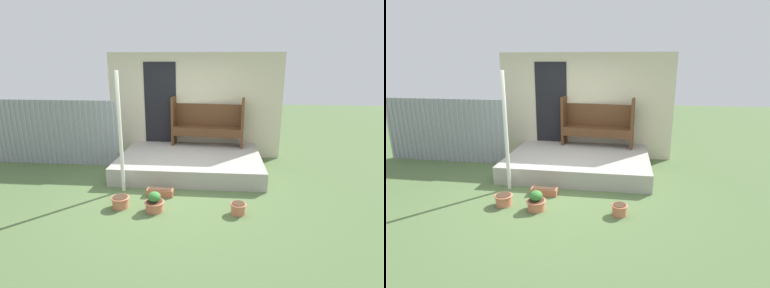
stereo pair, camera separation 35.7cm
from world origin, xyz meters
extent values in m
plane|color=#516B3D|center=(0.00, 0.00, 0.00)|extent=(24.00, 24.00, 0.00)
cube|color=#A8A399|center=(0.19, 1.07, 0.18)|extent=(3.11, 2.15, 0.36)
cube|color=beige|center=(0.19, 2.18, 1.30)|extent=(4.31, 0.06, 2.60)
cube|color=black|center=(-0.67, 2.14, 1.37)|extent=(0.80, 0.02, 2.00)
cube|color=gray|center=(-3.08, 1.25, 0.77)|extent=(3.10, 0.02, 1.54)
cylinder|color=#979CA5|center=(-4.32, 1.23, 0.77)|extent=(0.04, 0.04, 1.54)
cylinder|color=#979CA5|center=(-4.20, 1.23, 0.77)|extent=(0.04, 0.04, 1.54)
cylinder|color=#979CA5|center=(-4.07, 1.23, 0.77)|extent=(0.04, 0.04, 1.54)
cylinder|color=#979CA5|center=(-3.95, 1.23, 0.77)|extent=(0.04, 0.04, 1.54)
cylinder|color=#979CA5|center=(-3.82, 1.23, 0.77)|extent=(0.04, 0.04, 1.54)
cylinder|color=#979CA5|center=(-3.70, 1.23, 0.77)|extent=(0.04, 0.04, 1.54)
cylinder|color=#979CA5|center=(-3.58, 1.23, 0.77)|extent=(0.04, 0.04, 1.54)
cylinder|color=#979CA5|center=(-3.45, 1.23, 0.77)|extent=(0.04, 0.04, 1.54)
cylinder|color=#979CA5|center=(-3.33, 1.23, 0.77)|extent=(0.04, 0.04, 1.54)
cylinder|color=#979CA5|center=(-3.20, 1.23, 0.77)|extent=(0.04, 0.04, 1.54)
cylinder|color=#979CA5|center=(-3.08, 1.23, 0.77)|extent=(0.04, 0.04, 1.54)
cylinder|color=#979CA5|center=(-2.96, 1.23, 0.77)|extent=(0.04, 0.04, 1.54)
cylinder|color=#979CA5|center=(-2.83, 1.23, 0.77)|extent=(0.04, 0.04, 1.54)
cylinder|color=#979CA5|center=(-2.71, 1.23, 0.77)|extent=(0.04, 0.04, 1.54)
cylinder|color=#979CA5|center=(-2.59, 1.23, 0.77)|extent=(0.04, 0.04, 1.54)
cylinder|color=#979CA5|center=(-2.46, 1.23, 0.77)|extent=(0.04, 0.04, 1.54)
cylinder|color=#979CA5|center=(-2.34, 1.23, 0.77)|extent=(0.04, 0.04, 1.54)
cylinder|color=#979CA5|center=(-2.21, 1.23, 0.77)|extent=(0.04, 0.04, 1.54)
cylinder|color=#979CA5|center=(-2.09, 1.23, 0.77)|extent=(0.04, 0.04, 1.54)
cylinder|color=#979CA5|center=(-1.97, 1.23, 0.77)|extent=(0.04, 0.04, 1.54)
cylinder|color=#979CA5|center=(-1.84, 1.23, 0.77)|extent=(0.04, 0.04, 1.54)
cylinder|color=#979CA5|center=(-1.72, 1.23, 0.77)|extent=(0.04, 0.04, 1.54)
cylinder|color=#979CA5|center=(-1.59, 1.23, 0.77)|extent=(0.04, 0.04, 1.54)
cylinder|color=white|center=(-0.98, -0.13, 1.12)|extent=(0.07, 0.07, 2.24)
cube|color=#54331C|center=(-0.31, 1.98, 0.96)|extent=(0.10, 0.40, 1.19)
cube|color=#54331C|center=(1.37, 1.82, 0.96)|extent=(0.10, 0.40, 1.19)
cube|color=#54331C|center=(0.53, 1.90, 0.81)|extent=(1.66, 0.55, 0.04)
cube|color=#54331C|center=(0.52, 1.72, 0.70)|extent=(1.62, 0.19, 0.17)
cube|color=#54331C|center=(0.55, 2.08, 1.10)|extent=(1.62, 0.20, 0.54)
cylinder|color=#C67251|center=(-0.83, -0.80, 0.09)|extent=(0.27, 0.27, 0.19)
torus|color=#C67251|center=(-0.83, -0.80, 0.17)|extent=(0.31, 0.31, 0.02)
cylinder|color=#422D1E|center=(-0.83, -0.80, 0.19)|extent=(0.25, 0.25, 0.01)
cylinder|color=#C67251|center=(-0.23, -0.87, 0.08)|extent=(0.29, 0.29, 0.17)
torus|color=#C67251|center=(-0.23, -0.87, 0.16)|extent=(0.33, 0.33, 0.02)
cylinder|color=#422D1E|center=(-0.23, -0.87, 0.17)|extent=(0.27, 0.27, 0.01)
ellipsoid|color=#387A33|center=(-0.23, -0.87, 0.25)|extent=(0.22, 0.22, 0.17)
cylinder|color=#C67251|center=(1.15, -0.85, 0.09)|extent=(0.23, 0.23, 0.18)
torus|color=#C67251|center=(1.15, -0.85, 0.17)|extent=(0.27, 0.27, 0.02)
cylinder|color=#422D1E|center=(1.15, -0.85, 0.18)|extent=(0.21, 0.21, 0.01)
cube|color=#B76647|center=(-0.24, -0.30, 0.06)|extent=(0.48, 0.16, 0.13)
cube|color=#422D1E|center=(-0.24, -0.30, 0.13)|extent=(0.43, 0.14, 0.01)
camera|label=1|loc=(0.78, -5.28, 2.40)|focal=28.00mm
camera|label=2|loc=(1.14, -5.24, 2.40)|focal=28.00mm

